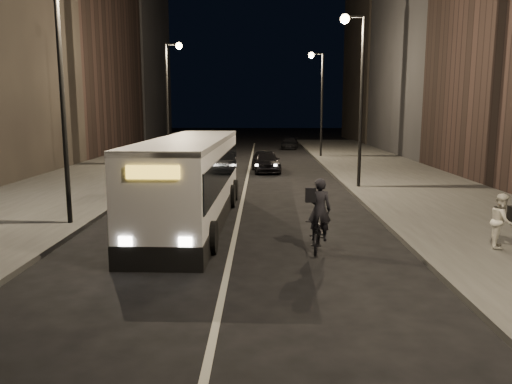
{
  "coord_description": "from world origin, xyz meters",
  "views": [
    {
      "loc": [
        0.84,
        -12.28,
        3.94
      ],
      "look_at": [
        0.67,
        2.27,
        1.5
      ],
      "focal_mm": 35.0,
      "sensor_mm": 36.0,
      "label": 1
    }
  ],
  "objects_px": {
    "streetlight_right_mid": "(357,78)",
    "car_mid": "(220,155)",
    "cyclist_on_bicycle": "(318,227)",
    "car_far": "(290,143)",
    "streetlight_left_near": "(69,63)",
    "pedestrian_woman": "(501,221)",
    "streetlight_right_far": "(319,90)",
    "streetlight_left_far": "(171,87)",
    "car_near": "(266,161)",
    "city_bus": "(191,177)"
  },
  "relations": [
    {
      "from": "streetlight_right_far",
      "to": "car_far",
      "type": "xyz_separation_m",
      "value": [
        -1.73,
        9.25,
        -4.8
      ]
    },
    {
      "from": "streetlight_right_mid",
      "to": "car_mid",
      "type": "relative_size",
      "value": 2.16
    },
    {
      "from": "city_bus",
      "to": "car_far",
      "type": "xyz_separation_m",
      "value": [
        5.2,
        32.44,
        -1.05
      ]
    },
    {
      "from": "streetlight_left_near",
      "to": "pedestrian_woman",
      "type": "distance_m",
      "value": 13.8
    },
    {
      "from": "city_bus",
      "to": "cyclist_on_bicycle",
      "type": "relative_size",
      "value": 5.28
    },
    {
      "from": "streetlight_right_mid",
      "to": "streetlight_left_near",
      "type": "height_order",
      "value": "same"
    },
    {
      "from": "streetlight_left_near",
      "to": "car_mid",
      "type": "bearing_deg",
      "value": 80.95
    },
    {
      "from": "cyclist_on_bicycle",
      "to": "car_far",
      "type": "distance_m",
      "value": 36.06
    },
    {
      "from": "car_near",
      "to": "city_bus",
      "type": "bearing_deg",
      "value": -106.07
    },
    {
      "from": "streetlight_right_far",
      "to": "streetlight_left_near",
      "type": "bearing_deg",
      "value": -113.96
    },
    {
      "from": "streetlight_left_far",
      "to": "car_mid",
      "type": "relative_size",
      "value": 2.16
    },
    {
      "from": "streetlight_left_far",
      "to": "car_near",
      "type": "distance_m",
      "value": 8.55
    },
    {
      "from": "car_far",
      "to": "pedestrian_woman",
      "type": "bearing_deg",
      "value": -76.19
    },
    {
      "from": "streetlight_right_far",
      "to": "car_near",
      "type": "xyz_separation_m",
      "value": [
        -4.24,
        -9.16,
        -4.68
      ]
    },
    {
      "from": "streetlight_left_near",
      "to": "pedestrian_woman",
      "type": "xyz_separation_m",
      "value": [
        12.74,
        -2.88,
        -4.45
      ]
    },
    {
      "from": "streetlight_left_near",
      "to": "streetlight_left_far",
      "type": "distance_m",
      "value": 18.0
    },
    {
      "from": "cyclist_on_bicycle",
      "to": "pedestrian_woman",
      "type": "distance_m",
      "value": 5.0
    },
    {
      "from": "cyclist_on_bicycle",
      "to": "car_mid",
      "type": "height_order",
      "value": "cyclist_on_bicycle"
    },
    {
      "from": "car_far",
      "to": "streetlight_right_far",
      "type": "bearing_deg",
      "value": -71.61
    },
    {
      "from": "streetlight_right_far",
      "to": "car_near",
      "type": "relative_size",
      "value": 2.03
    },
    {
      "from": "streetlight_right_mid",
      "to": "car_near",
      "type": "distance_m",
      "value": 9.31
    },
    {
      "from": "streetlight_right_far",
      "to": "streetlight_left_far",
      "type": "relative_size",
      "value": 1.0
    },
    {
      "from": "car_near",
      "to": "pedestrian_woman",
      "type": "bearing_deg",
      "value": -75.6
    },
    {
      "from": "streetlight_left_far",
      "to": "pedestrian_woman",
      "type": "xyz_separation_m",
      "value": [
        12.74,
        -20.88,
        -4.45
      ]
    },
    {
      "from": "streetlight_right_far",
      "to": "car_mid",
      "type": "distance_m",
      "value": 9.89
    },
    {
      "from": "streetlight_left_near",
      "to": "city_bus",
      "type": "bearing_deg",
      "value": 12.26
    },
    {
      "from": "car_far",
      "to": "car_mid",
      "type": "bearing_deg",
      "value": -105.34
    },
    {
      "from": "streetlight_right_mid",
      "to": "streetlight_left_near",
      "type": "distance_m",
      "value": 13.33
    },
    {
      "from": "streetlight_left_far",
      "to": "car_near",
      "type": "relative_size",
      "value": 2.03
    },
    {
      "from": "cyclist_on_bicycle",
      "to": "pedestrian_woman",
      "type": "bearing_deg",
      "value": 8.75
    },
    {
      "from": "pedestrian_woman",
      "to": "car_mid",
      "type": "bearing_deg",
      "value": 47.4
    },
    {
      "from": "streetlight_left_near",
      "to": "city_bus",
      "type": "height_order",
      "value": "streetlight_left_near"
    },
    {
      "from": "streetlight_right_far",
      "to": "streetlight_left_near",
      "type": "distance_m",
      "value": 26.26
    },
    {
      "from": "streetlight_right_far",
      "to": "car_near",
      "type": "height_order",
      "value": "streetlight_right_far"
    },
    {
      "from": "streetlight_left_near",
      "to": "pedestrian_woman",
      "type": "bearing_deg",
      "value": -12.76
    },
    {
      "from": "streetlight_right_mid",
      "to": "car_mid",
      "type": "bearing_deg",
      "value": 122.79
    },
    {
      "from": "car_far",
      "to": "streetlight_left_far",
      "type": "bearing_deg",
      "value": -112.56
    },
    {
      "from": "streetlight_left_far",
      "to": "city_bus",
      "type": "xyz_separation_m",
      "value": [
        3.73,
        -17.19,
        -3.76
      ]
    },
    {
      "from": "streetlight_left_near",
      "to": "streetlight_right_mid",
      "type": "bearing_deg",
      "value": 36.88
    },
    {
      "from": "streetlight_right_far",
      "to": "streetlight_left_far",
      "type": "height_order",
      "value": "same"
    },
    {
      "from": "car_near",
      "to": "streetlight_left_far",
      "type": "bearing_deg",
      "value": 148.6
    },
    {
      "from": "streetlight_left_near",
      "to": "pedestrian_woman",
      "type": "height_order",
      "value": "streetlight_left_near"
    },
    {
      "from": "streetlight_right_mid",
      "to": "city_bus",
      "type": "distance_m",
      "value": 10.67
    },
    {
      "from": "streetlight_right_far",
      "to": "pedestrian_woman",
      "type": "relative_size",
      "value": 5.41
    },
    {
      "from": "streetlight_left_near",
      "to": "car_mid",
      "type": "distance_m",
      "value": 20.49
    },
    {
      "from": "car_near",
      "to": "car_far",
      "type": "distance_m",
      "value": 18.58
    },
    {
      "from": "streetlight_left_near",
      "to": "car_far",
      "type": "height_order",
      "value": "streetlight_left_near"
    },
    {
      "from": "streetlight_right_far",
      "to": "streetlight_right_mid",
      "type": "bearing_deg",
      "value": -90.0
    },
    {
      "from": "streetlight_right_mid",
      "to": "streetlight_left_far",
      "type": "height_order",
      "value": "same"
    },
    {
      "from": "streetlight_left_near",
      "to": "car_near",
      "type": "distance_m",
      "value": 16.84
    }
  ]
}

